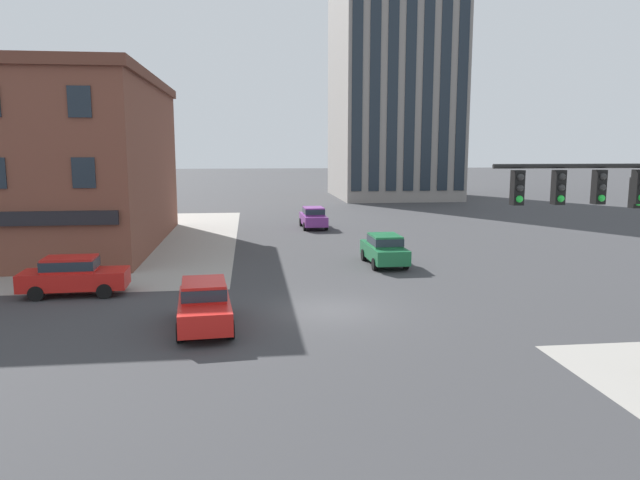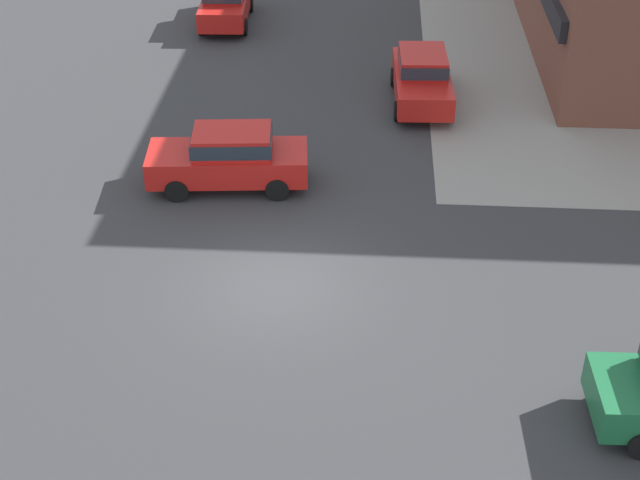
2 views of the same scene
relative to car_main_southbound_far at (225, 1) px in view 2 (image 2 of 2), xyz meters
The scene contains 4 objects.
ground_plane 18.17m from the car_main_southbound_far, 12.10° to the left, with size 320.00×320.00×0.00m, color #38383A.
car_main_southbound_far is the anchor object (origin of this frame).
car_cross_eastbound 13.22m from the car_main_southbound_far, ahead, with size 2.18×4.54×1.68m.
car_parked_curb 10.37m from the car_main_southbound_far, 46.80° to the left, with size 4.46×2.02×1.68m.
Camera 2 is at (17.63, 2.20, 12.78)m, focal length 51.66 mm.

